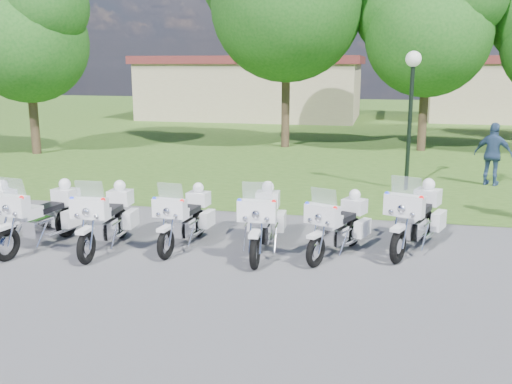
% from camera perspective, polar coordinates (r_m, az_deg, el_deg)
% --- Properties ---
extents(ground, '(100.00, 100.00, 0.00)m').
position_cam_1_polar(ground, '(11.25, -2.97, -5.96)').
color(ground, '#5B5B60').
rests_on(ground, ground).
extents(grass_lawn, '(100.00, 48.00, 0.01)m').
position_cam_1_polar(grass_lawn, '(37.54, 8.38, 7.05)').
color(grass_lawn, '#355B1C').
rests_on(grass_lawn, ground).
extents(motorcycle_2, '(0.99, 2.28, 1.54)m').
position_cam_1_polar(motorcycle_2, '(12.16, -20.61, -2.19)').
color(motorcycle_2, black).
rests_on(motorcycle_2, ground).
extents(motorcycle_3, '(0.80, 2.25, 1.51)m').
position_cam_1_polar(motorcycle_3, '(11.66, -14.69, -2.45)').
color(motorcycle_3, black).
rests_on(motorcycle_3, ground).
extents(motorcycle_4, '(0.81, 2.12, 1.42)m').
position_cam_1_polar(motorcycle_4, '(11.53, -7.07, -2.48)').
color(motorcycle_4, black).
rests_on(motorcycle_4, ground).
extents(motorcycle_5, '(0.84, 2.30, 1.55)m').
position_cam_1_polar(motorcycle_5, '(11.03, 0.68, -2.81)').
color(motorcycle_5, black).
rests_on(motorcycle_5, ground).
extents(motorcycle_6, '(1.20, 2.00, 1.42)m').
position_cam_1_polar(motorcycle_6, '(11.04, 8.28, -3.22)').
color(motorcycle_6, black).
rests_on(motorcycle_6, ground).
extents(motorcycle_7, '(1.29, 2.27, 1.59)m').
position_cam_1_polar(motorcycle_7, '(11.63, 15.70, -2.37)').
color(motorcycle_7, black).
rests_on(motorcycle_7, ground).
extents(lamp_post, '(0.44, 0.44, 3.95)m').
position_cam_1_polar(lamp_post, '(16.85, 15.32, 10.22)').
color(lamp_post, black).
rests_on(lamp_post, ground).
extents(tree_0, '(5.53, 4.72, 7.38)m').
position_cam_1_polar(tree_0, '(24.93, -22.00, 14.75)').
color(tree_0, '#38281C').
rests_on(tree_0, ground).
extents(tree_2, '(5.98, 5.10, 7.97)m').
position_cam_1_polar(tree_2, '(25.12, 16.79, 15.99)').
color(tree_2, '#38281C').
rests_on(tree_2, ground).
extents(building_west, '(14.56, 8.32, 4.10)m').
position_cam_1_polar(building_west, '(39.31, -0.29, 10.44)').
color(building_west, tan).
rests_on(building_west, ground).
extents(bystander_c, '(1.20, 0.88, 1.89)m').
position_cam_1_polar(bystander_c, '(18.52, 22.63, 3.48)').
color(bystander_c, navy).
rests_on(bystander_c, ground).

